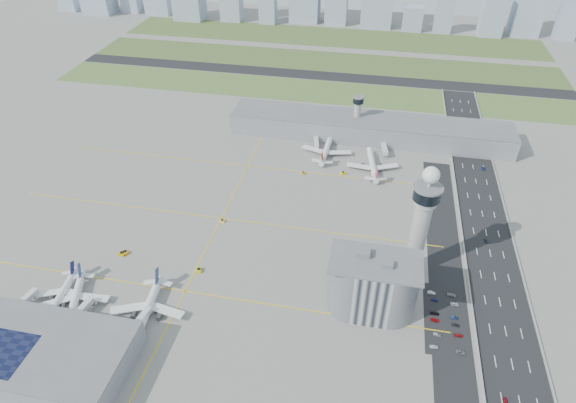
% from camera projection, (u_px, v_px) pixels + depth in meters
% --- Properties ---
extents(ground, '(1000.00, 1000.00, 0.00)m').
position_uv_depth(ground, '(275.00, 262.00, 260.03)').
color(ground, gray).
extents(grass_strip_0, '(480.00, 50.00, 0.08)m').
position_uv_depth(grass_strip_0, '(308.00, 90.00, 439.88)').
color(grass_strip_0, '#4F6932').
rests_on(grass_strip_0, ground).
extents(grass_strip_1, '(480.00, 60.00, 0.08)m').
position_uv_depth(grass_strip_1, '(320.00, 61.00, 498.78)').
color(grass_strip_1, '#435628').
rests_on(grass_strip_1, ground).
extents(grass_strip_2, '(480.00, 70.00, 0.08)m').
position_uv_depth(grass_strip_2, '(330.00, 37.00, 561.60)').
color(grass_strip_2, '#48602D').
rests_on(grass_strip_2, ground).
extents(runway, '(480.00, 22.00, 0.10)m').
position_uv_depth(runway, '(314.00, 75.00, 468.92)').
color(runway, black).
rests_on(runway, ground).
extents(highway, '(28.00, 500.00, 0.10)m').
position_uv_depth(highway, '(498.00, 293.00, 241.77)').
color(highway, black).
rests_on(highway, ground).
extents(barrier_left, '(0.60, 500.00, 1.20)m').
position_uv_depth(barrier_left, '(469.00, 288.00, 243.66)').
color(barrier_left, '#9E9E99').
rests_on(barrier_left, ground).
extents(barrier_right, '(0.60, 500.00, 1.20)m').
position_uv_depth(barrier_right, '(528.00, 296.00, 239.22)').
color(barrier_right, '#9E9E99').
rests_on(barrier_right, ground).
extents(landside_road, '(18.00, 260.00, 0.08)m').
position_uv_depth(landside_road, '(448.00, 300.00, 237.88)').
color(landside_road, black).
rests_on(landside_road, ground).
extents(parking_lot, '(20.00, 44.00, 0.10)m').
position_uv_depth(parking_lot, '(445.00, 319.00, 228.77)').
color(parking_lot, black).
rests_on(parking_lot, ground).
extents(taxiway_line_h_0, '(260.00, 0.60, 0.01)m').
position_uv_depth(taxiway_line_h_0, '(185.00, 291.00, 242.81)').
color(taxiway_line_h_0, yellow).
rests_on(taxiway_line_h_0, ground).
extents(taxiway_line_h_1, '(260.00, 0.60, 0.01)m').
position_uv_depth(taxiway_line_h_1, '(221.00, 218.00, 289.93)').
color(taxiway_line_h_1, yellow).
rests_on(taxiway_line_h_1, ground).
extents(taxiway_line_h_2, '(260.00, 0.60, 0.01)m').
position_uv_depth(taxiway_line_h_2, '(248.00, 166.00, 337.05)').
color(taxiway_line_h_2, yellow).
rests_on(taxiway_line_h_2, ground).
extents(taxiway_line_v, '(0.60, 260.00, 0.01)m').
position_uv_depth(taxiway_line_v, '(221.00, 218.00, 289.93)').
color(taxiway_line_v, yellow).
rests_on(taxiway_line_v, ground).
extents(control_tower, '(14.00, 14.00, 64.50)m').
position_uv_depth(control_tower, '(422.00, 219.00, 233.93)').
color(control_tower, '#ADAAA5').
rests_on(control_tower, ground).
extents(secondary_tower, '(8.60, 8.60, 31.90)m').
position_uv_depth(secondary_tower, '(357.00, 113.00, 361.82)').
color(secondary_tower, '#ADAAA5').
rests_on(secondary_tower, ground).
extents(admin_building, '(42.00, 24.00, 33.50)m').
position_uv_depth(admin_building, '(373.00, 285.00, 225.35)').
color(admin_building, '#B2B2B7').
rests_on(admin_building, ground).
extents(terminal_pier, '(210.00, 32.00, 15.80)m').
position_uv_depth(terminal_pier, '(369.00, 128.00, 365.19)').
color(terminal_pier, gray).
rests_on(terminal_pier, ground).
extents(near_terminal, '(84.00, 42.00, 13.00)m').
position_uv_depth(near_terminal, '(33.00, 353.00, 205.73)').
color(near_terminal, gray).
rests_on(near_terminal, ground).
extents(airplane_near_a, '(34.37, 38.92, 9.88)m').
position_uv_depth(airplane_near_a, '(60.00, 292.00, 235.64)').
color(airplane_near_a, white).
rests_on(airplane_near_a, ground).
extents(airplane_near_b, '(44.13, 47.65, 10.87)m').
position_uv_depth(airplane_near_b, '(73.00, 298.00, 232.22)').
color(airplane_near_b, white).
rests_on(airplane_near_b, ground).
extents(airplane_near_c, '(41.16, 46.82, 12.02)m').
position_uv_depth(airplane_near_c, '(146.00, 308.00, 226.52)').
color(airplane_near_c, white).
rests_on(airplane_near_c, ground).
extents(airplane_far_a, '(38.52, 44.72, 12.10)m').
position_uv_depth(airplane_far_a, '(327.00, 146.00, 347.57)').
color(airplane_far_a, white).
rests_on(airplane_far_a, ground).
extents(airplane_far_b, '(43.18, 48.44, 12.01)m').
position_uv_depth(airplane_far_b, '(373.00, 161.00, 330.93)').
color(airplane_far_b, white).
rests_on(airplane_far_b, ground).
extents(jet_bridge_near_0, '(5.39, 14.31, 5.70)m').
position_uv_depth(jet_bridge_near_0, '(15.00, 312.00, 228.33)').
color(jet_bridge_near_0, silver).
rests_on(jet_bridge_near_0, ground).
extents(jet_bridge_near_1, '(5.39, 14.31, 5.70)m').
position_uv_depth(jet_bridge_near_1, '(73.00, 322.00, 223.58)').
color(jet_bridge_near_1, silver).
rests_on(jet_bridge_near_1, ground).
extents(jet_bridge_near_2, '(5.39, 14.31, 5.70)m').
position_uv_depth(jet_bridge_near_2, '(132.00, 333.00, 218.82)').
color(jet_bridge_near_2, silver).
rests_on(jet_bridge_near_2, ground).
extents(jet_bridge_far_0, '(5.39, 14.31, 5.70)m').
position_uv_depth(jet_bridge_far_0, '(316.00, 139.00, 361.67)').
color(jet_bridge_far_0, silver).
rests_on(jet_bridge_far_0, ground).
extents(jet_bridge_far_1, '(5.39, 14.31, 5.70)m').
position_uv_depth(jet_bridge_far_1, '(383.00, 146.00, 353.75)').
color(jet_bridge_far_1, silver).
rests_on(jet_bridge_far_1, ground).
extents(tug_0, '(4.02, 3.28, 2.03)m').
position_uv_depth(tug_0, '(125.00, 252.00, 264.53)').
color(tug_0, orange).
rests_on(tug_0, ground).
extents(tug_1, '(3.84, 2.86, 2.09)m').
position_uv_depth(tug_1, '(122.00, 253.00, 263.64)').
color(tug_1, '#D7A900').
rests_on(tug_1, ground).
extents(tug_2, '(3.11, 3.97, 2.06)m').
position_uv_depth(tug_2, '(199.00, 270.00, 253.55)').
color(tug_2, yellow).
rests_on(tug_2, ground).
extents(tug_3, '(2.85, 1.98, 1.65)m').
position_uv_depth(tug_3, '(222.00, 221.00, 286.86)').
color(tug_3, yellow).
rests_on(tug_3, ground).
extents(tug_4, '(2.63, 3.20, 1.60)m').
position_uv_depth(tug_4, '(303.00, 173.00, 328.45)').
color(tug_4, gold).
rests_on(tug_4, ground).
extents(tug_5, '(3.99, 3.83, 1.92)m').
position_uv_depth(tug_5, '(343.00, 173.00, 328.15)').
color(tug_5, '#FDDF02').
rests_on(tug_5, ground).
extents(car_lot_0, '(3.89, 1.75, 1.30)m').
position_uv_depth(car_lot_0, '(434.00, 347.00, 215.36)').
color(car_lot_0, white).
rests_on(car_lot_0, ground).
extents(car_lot_1, '(3.68, 1.47, 1.19)m').
position_uv_depth(car_lot_1, '(437.00, 335.00, 220.70)').
color(car_lot_1, gray).
rests_on(car_lot_1, ground).
extents(car_lot_2, '(4.20, 2.38, 1.11)m').
position_uv_depth(car_lot_2, '(435.00, 320.00, 227.50)').
color(car_lot_2, '#A60E0D').
rests_on(car_lot_2, ground).
extents(car_lot_3, '(4.34, 2.18, 1.21)m').
position_uv_depth(car_lot_3, '(435.00, 313.00, 230.63)').
color(car_lot_3, black).
rests_on(car_lot_3, ground).
extents(car_lot_4, '(3.36, 1.38, 1.14)m').
position_uv_depth(car_lot_4, '(435.00, 300.00, 237.50)').
color(car_lot_4, navy).
rests_on(car_lot_4, ground).
extents(car_lot_5, '(3.96, 1.75, 1.27)m').
position_uv_depth(car_lot_5, '(431.00, 293.00, 241.18)').
color(car_lot_5, white).
rests_on(car_lot_5, ground).
extents(car_lot_6, '(4.59, 2.54, 1.21)m').
position_uv_depth(car_lot_6, '(461.00, 352.00, 212.98)').
color(car_lot_6, slate).
rests_on(car_lot_6, ground).
extents(car_lot_7, '(4.11, 1.86, 1.17)m').
position_uv_depth(car_lot_7, '(459.00, 335.00, 220.34)').
color(car_lot_7, maroon).
rests_on(car_lot_7, ground).
extents(car_lot_8, '(3.68, 1.77, 1.21)m').
position_uv_depth(car_lot_8, '(456.00, 325.00, 225.12)').
color(car_lot_8, '#232429').
rests_on(car_lot_8, ground).
extents(car_lot_9, '(3.64, 1.53, 1.17)m').
position_uv_depth(car_lot_9, '(454.00, 318.00, 228.53)').
color(car_lot_9, navy).
rests_on(car_lot_9, ground).
extents(car_lot_10, '(4.18, 2.07, 1.14)m').
position_uv_depth(car_lot_10, '(455.00, 304.00, 235.35)').
color(car_lot_10, silver).
rests_on(car_lot_10, ground).
extents(car_lot_11, '(4.41, 2.10, 1.24)m').
position_uv_depth(car_lot_11, '(452.00, 295.00, 240.07)').
color(car_lot_11, gray).
rests_on(car_lot_11, ground).
extents(car_hw_0, '(1.72, 3.75, 1.25)m').
position_uv_depth(car_hw_0, '(505.00, 402.00, 194.18)').
color(car_hw_0, maroon).
rests_on(car_hw_0, ground).
extents(car_hw_1, '(1.76, 3.58, 1.13)m').
position_uv_depth(car_hw_1, '(486.00, 241.00, 272.79)').
color(car_hw_1, black).
rests_on(car_hw_1, ground).
extents(car_hw_2, '(2.14, 4.48, 1.23)m').
position_uv_depth(car_hw_2, '(484.00, 169.00, 333.15)').
color(car_hw_2, navy).
rests_on(car_hw_2, ground).
extents(car_hw_4, '(1.98, 3.83, 1.25)m').
position_uv_depth(car_hw_4, '(455.00, 125.00, 384.68)').
color(car_hw_4, gray).
rests_on(car_hw_4, ground).
extents(skyline_bldg_0, '(24.05, 19.24, 26.50)m').
position_uv_depth(skyline_bldg_0, '(69.00, 0.00, 643.16)').
color(skyline_bldg_0, '#9EADC1').
rests_on(skyline_bldg_0, ground).
extents(skyline_bldg_2, '(22.81, 18.25, 26.79)m').
position_uv_depth(skyline_bldg_2, '(132.00, 2.00, 636.01)').
color(skyline_bldg_2, '#9EADC1').
rests_on(skyline_bldg_2, ground).
extents(skyline_bldg_6, '(20.04, 16.03, 45.20)m').
position_uv_depth(skyline_bldg_6, '(268.00, 4.00, 590.98)').
color(skyline_bldg_6, '#9EADC1').
rests_on(skyline_bldg_6, ground).
extents(skyline_bldg_9, '(36.96, 29.57, 62.11)m').
position_uv_depth(skyline_bldg_9, '(378.00, 0.00, 576.16)').
color(skyline_bldg_9, '#9EADC1').
rests_on(skyline_bldg_9, ground).
extents(skyline_bldg_10, '(23.01, 18.41, 27.75)m').
position_uv_depth(skyline_bldg_10, '(413.00, 18.00, 572.84)').
color(skyline_bldg_10, '#9EADC1').
rests_on(skyline_bldg_10, ground).
extents(skyline_bldg_11, '(20.22, 16.18, 38.97)m').
position_uv_depth(skyline_bldg_11, '(444.00, 15.00, 563.67)').
color(skyline_bldg_11, '#9EADC1').
rests_on(skyline_bldg_11, ground).
extents(skyline_bldg_12, '(26.14, 20.92, 46.89)m').
position_uv_depth(skyline_bldg_12, '(493.00, 15.00, 551.14)').
color(skyline_bldg_12, '#9EADC1').
rests_on(skyline_bldg_12, ground).
extents(skyline_bldg_14, '(21.59, 17.28, 68.75)m').
position_uv_depth(skyline_bldg_14, '(572.00, 8.00, 535.52)').
color(skyline_bldg_14, '#9EADC1').
rests_on(skyline_bldg_14, ground).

